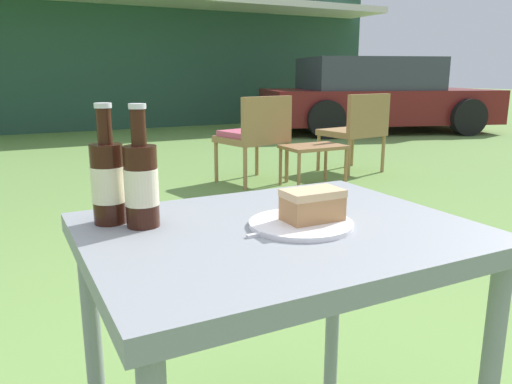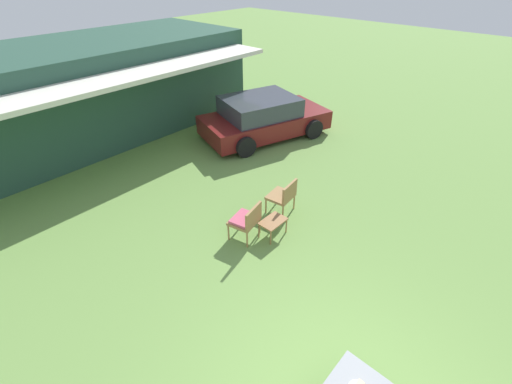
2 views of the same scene
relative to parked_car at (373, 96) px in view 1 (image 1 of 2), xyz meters
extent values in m
cube|color=#284C3D|center=(-3.82, 4.30, 0.75)|extent=(10.53, 4.02, 2.74)
cube|color=maroon|center=(0.06, -0.02, -0.17)|extent=(4.30, 2.94, 0.57)
cube|color=#383D47|center=(-0.13, 0.04, 0.39)|extent=(2.57, 2.26, 0.54)
cylinder|color=black|center=(1.51, 0.51, -0.31)|extent=(0.64, 0.37, 0.60)
cylinder|color=black|center=(0.93, -1.29, -0.31)|extent=(0.64, 0.37, 0.60)
cylinder|color=black|center=(-0.81, 1.25, -0.31)|extent=(0.64, 0.37, 0.60)
cylinder|color=black|center=(-1.39, -0.55, -0.31)|extent=(0.64, 0.37, 0.60)
cylinder|color=#9E7547|center=(-3.70, -2.65, -0.43)|extent=(0.04, 0.04, 0.38)
cylinder|color=#9E7547|center=(-4.19, -2.75, -0.43)|extent=(0.04, 0.04, 0.38)
cylinder|color=#9E7547|center=(-3.60, -3.08, -0.43)|extent=(0.04, 0.04, 0.38)
cylinder|color=#9E7547|center=(-4.09, -3.18, -0.43)|extent=(0.04, 0.04, 0.38)
cube|color=#9E7547|center=(-3.89, -2.92, -0.21)|extent=(0.65, 0.60, 0.06)
cube|color=#9E7547|center=(-3.85, -3.13, 0.01)|extent=(0.55, 0.17, 0.37)
cube|color=#CC5670|center=(-3.89, -2.92, -0.15)|extent=(0.58, 0.52, 0.05)
cylinder|color=#9E7547|center=(-2.52, -2.66, -0.43)|extent=(0.04, 0.04, 0.38)
cylinder|color=#9E7547|center=(-3.01, -2.73, -0.43)|extent=(0.04, 0.04, 0.38)
cylinder|color=#9E7547|center=(-2.46, -3.10, -0.43)|extent=(0.04, 0.04, 0.38)
cylinder|color=#9E7547|center=(-2.95, -3.17, -0.43)|extent=(0.04, 0.04, 0.38)
cube|color=#9E7547|center=(-2.73, -2.92, -0.21)|extent=(0.62, 0.57, 0.06)
cube|color=#9E7547|center=(-2.70, -3.14, 0.01)|extent=(0.56, 0.12, 0.37)
cube|color=#996B42|center=(-3.47, -3.32, -0.26)|extent=(0.55, 0.37, 0.03)
cylinder|color=#996B42|center=(-3.72, -3.48, -0.44)|extent=(0.03, 0.03, 0.34)
cylinder|color=#996B42|center=(-3.22, -3.48, -0.44)|extent=(0.03, 0.03, 0.34)
cylinder|color=#996B42|center=(-3.72, -3.16, -0.44)|extent=(0.03, 0.03, 0.34)
cylinder|color=#996B42|center=(-3.22, -3.16, -0.44)|extent=(0.03, 0.03, 0.34)
cube|color=gray|center=(-5.49, -6.21, 0.06)|extent=(0.76, 0.61, 0.04)
cylinder|color=gray|center=(-5.84, -5.95, -0.29)|extent=(0.04, 0.04, 0.66)
cylinder|color=gray|center=(-5.15, -5.95, -0.29)|extent=(0.04, 0.04, 0.66)
cylinder|color=white|center=(-5.45, -6.23, 0.09)|extent=(0.21, 0.21, 0.01)
cube|color=#AD7A4C|center=(-5.43, -6.23, 0.12)|extent=(0.12, 0.07, 0.05)
cube|color=tan|center=(-5.43, -6.23, 0.15)|extent=(0.12, 0.07, 0.02)
cylinder|color=black|center=(-5.79, -6.03, 0.17)|extent=(0.07, 0.07, 0.16)
cylinder|color=black|center=(-5.79, -6.03, 0.28)|extent=(0.03, 0.03, 0.07)
cylinder|color=silver|center=(-5.79, -6.03, 0.32)|extent=(0.03, 0.03, 0.01)
cylinder|color=beige|center=(-5.79, -6.03, 0.17)|extent=(0.07, 0.07, 0.07)
cylinder|color=black|center=(-5.74, -6.09, 0.17)|extent=(0.07, 0.07, 0.16)
cylinder|color=black|center=(-5.74, -6.09, 0.28)|extent=(0.03, 0.03, 0.07)
cylinder|color=silver|center=(-5.74, -6.09, 0.32)|extent=(0.03, 0.03, 0.01)
cylinder|color=beige|center=(-5.74, -6.09, 0.17)|extent=(0.07, 0.07, 0.07)
cube|color=silver|center=(-5.49, -6.25, 0.09)|extent=(0.18, 0.02, 0.01)
cylinder|color=silver|center=(-5.44, -6.21, 0.09)|extent=(0.03, 0.03, 0.01)
camera|label=1|loc=(-5.98, -7.05, 0.39)|focal=35.00mm
camera|label=2|loc=(-7.66, -6.68, 4.16)|focal=24.00mm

